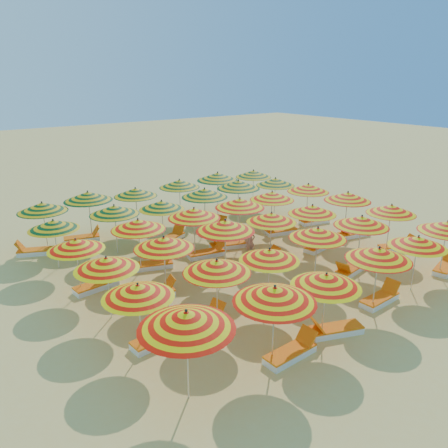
% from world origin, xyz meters
% --- Properties ---
extents(ground, '(120.00, 120.00, 0.00)m').
position_xyz_m(ground, '(0.00, 0.00, 0.00)').
color(ground, '#D7B75F').
rests_on(ground, ground).
extents(umbrella_0, '(3.08, 3.08, 2.57)m').
position_xyz_m(umbrella_0, '(-6.24, -6.27, 2.26)').
color(umbrella_0, silver).
rests_on(umbrella_0, ground).
extents(umbrella_1, '(3.03, 3.03, 2.48)m').
position_xyz_m(umbrella_1, '(-3.53, -6.49, 2.18)').
color(umbrella_1, silver).
rests_on(umbrella_1, ground).
extents(umbrella_2, '(2.31, 2.31, 2.27)m').
position_xyz_m(umbrella_2, '(-1.43, -6.52, 2.00)').
color(umbrella_2, silver).
rests_on(umbrella_2, ground).
extents(umbrella_3, '(2.31, 2.31, 2.38)m').
position_xyz_m(umbrella_3, '(1.41, -6.39, 2.10)').
color(umbrella_3, silver).
rests_on(umbrella_3, ground).
extents(umbrella_4, '(2.31, 2.31, 2.25)m').
position_xyz_m(umbrella_4, '(3.87, -6.40, 1.98)').
color(umbrella_4, silver).
rests_on(umbrella_4, ground).
extents(umbrella_5, '(2.30, 2.30, 2.40)m').
position_xyz_m(umbrella_5, '(6.05, -6.37, 2.11)').
color(umbrella_5, silver).
rests_on(umbrella_5, ground).
extents(umbrella_6, '(2.29, 2.29, 2.24)m').
position_xyz_m(umbrella_6, '(-6.26, -3.68, 1.97)').
color(umbrella_6, silver).
rests_on(umbrella_6, ground).
extents(umbrella_7, '(2.65, 2.65, 2.36)m').
position_xyz_m(umbrella_7, '(-3.57, -3.86, 2.08)').
color(umbrella_7, silver).
rests_on(umbrella_7, ground).
extents(umbrella_8, '(2.34, 2.34, 2.24)m').
position_xyz_m(umbrella_8, '(-1.41, -3.99, 1.97)').
color(umbrella_8, silver).
rests_on(umbrella_8, ground).
extents(umbrella_9, '(2.39, 2.39, 2.37)m').
position_xyz_m(umbrella_9, '(1.37, -3.71, 2.09)').
color(umbrella_9, silver).
rests_on(umbrella_9, ground).
extents(umbrella_10, '(2.85, 2.85, 2.41)m').
position_xyz_m(umbrella_10, '(3.84, -3.90, 2.13)').
color(umbrella_10, silver).
rests_on(umbrella_10, ground).
extents(umbrella_11, '(2.94, 2.94, 2.36)m').
position_xyz_m(umbrella_11, '(6.51, -3.56, 2.07)').
color(umbrella_11, silver).
rests_on(umbrella_11, ground).
extents(umbrella_12, '(2.30, 2.30, 2.28)m').
position_xyz_m(umbrella_12, '(-6.23, -1.36, 2.01)').
color(umbrella_12, silver).
rests_on(umbrella_12, ground).
extents(umbrella_13, '(2.85, 2.85, 2.37)m').
position_xyz_m(umbrella_13, '(-3.90, -1.04, 2.09)').
color(umbrella_13, silver).
rests_on(umbrella_13, ground).
extents(umbrella_14, '(2.89, 2.89, 2.51)m').
position_xyz_m(umbrella_14, '(-1.17, -1.14, 2.21)').
color(umbrella_14, silver).
rests_on(umbrella_14, ground).
extents(umbrella_15, '(2.86, 2.86, 2.31)m').
position_xyz_m(umbrella_15, '(1.40, -1.06, 2.03)').
color(umbrella_15, silver).
rests_on(umbrella_15, ground).
extents(umbrella_16, '(2.76, 2.76, 2.34)m').
position_xyz_m(umbrella_16, '(3.64, -1.38, 2.06)').
color(umbrella_16, silver).
rests_on(umbrella_16, ground).
extents(umbrella_17, '(2.44, 2.44, 2.46)m').
position_xyz_m(umbrella_17, '(6.46, -1.15, 2.16)').
color(umbrella_17, silver).
rests_on(umbrella_17, ground).
extents(umbrella_18, '(2.17, 2.17, 2.22)m').
position_xyz_m(umbrella_18, '(-6.41, 1.07, 1.95)').
color(umbrella_18, silver).
rests_on(umbrella_18, ground).
extents(umbrella_19, '(2.68, 2.68, 2.38)m').
position_xyz_m(umbrella_19, '(-3.72, 1.38, 2.10)').
color(umbrella_19, silver).
rests_on(umbrella_19, ground).
extents(umbrella_20, '(2.98, 2.98, 2.45)m').
position_xyz_m(umbrella_20, '(-1.16, 1.14, 2.16)').
color(umbrella_20, silver).
rests_on(umbrella_20, ground).
extents(umbrella_21, '(2.86, 2.86, 2.48)m').
position_xyz_m(umbrella_21, '(1.39, 1.11, 2.18)').
color(umbrella_21, silver).
rests_on(umbrella_21, ground).
extents(umbrella_22, '(2.34, 2.34, 2.38)m').
position_xyz_m(umbrella_22, '(3.73, 1.41, 2.09)').
color(umbrella_22, silver).
rests_on(umbrella_22, ground).
extents(umbrella_23, '(2.49, 2.49, 2.39)m').
position_xyz_m(umbrella_23, '(6.40, 1.43, 2.10)').
color(umbrella_23, silver).
rests_on(umbrella_23, ground).
extents(umbrella_24, '(2.69, 2.69, 2.22)m').
position_xyz_m(umbrella_24, '(-6.39, 3.86, 1.96)').
color(umbrella_24, silver).
rests_on(umbrella_24, ground).
extents(umbrella_25, '(2.50, 2.50, 2.38)m').
position_xyz_m(umbrella_25, '(-3.67, 3.89, 2.10)').
color(umbrella_25, silver).
rests_on(umbrella_25, ground).
extents(umbrella_26, '(2.52, 2.52, 2.30)m').
position_xyz_m(umbrella_26, '(-1.44, 3.52, 2.02)').
color(umbrella_26, silver).
rests_on(umbrella_26, ground).
extents(umbrella_27, '(2.91, 2.91, 2.50)m').
position_xyz_m(umbrella_27, '(1.11, 3.61, 2.20)').
color(umbrella_27, silver).
rests_on(umbrella_27, ground).
extents(umbrella_28, '(2.93, 2.93, 2.51)m').
position_xyz_m(umbrella_28, '(3.59, 3.96, 2.21)').
color(umbrella_28, silver).
rests_on(umbrella_28, ground).
extents(umbrella_29, '(2.80, 2.80, 2.35)m').
position_xyz_m(umbrella_29, '(6.09, 3.66, 2.07)').
color(umbrella_29, silver).
rests_on(umbrella_29, ground).
extents(umbrella_30, '(2.40, 2.40, 2.40)m').
position_xyz_m(umbrella_30, '(-6.16, 6.24, 2.12)').
color(umbrella_30, silver).
rests_on(umbrella_30, ground).
extents(umbrella_31, '(2.83, 2.83, 2.52)m').
position_xyz_m(umbrella_31, '(-3.90, 6.48, 2.22)').
color(umbrella_31, silver).
rests_on(umbrella_31, ground).
extents(umbrella_32, '(2.73, 2.73, 2.39)m').
position_xyz_m(umbrella_32, '(-1.48, 6.21, 2.10)').
color(umbrella_32, silver).
rests_on(umbrella_32, ground).
extents(umbrella_33, '(2.90, 2.90, 2.41)m').
position_xyz_m(umbrella_33, '(1.31, 6.40, 2.12)').
color(umbrella_33, silver).
rests_on(umbrella_33, ground).
extents(umbrella_34, '(2.98, 2.98, 2.58)m').
position_xyz_m(umbrella_34, '(3.71, 6.04, 2.27)').
color(umbrella_34, silver).
rests_on(umbrella_34, ground).
extents(umbrella_35, '(2.79, 2.79, 2.36)m').
position_xyz_m(umbrella_35, '(6.49, 6.06, 2.07)').
color(umbrella_35, silver).
rests_on(umbrella_35, ground).
extents(lounger_0, '(1.75, 0.63, 0.69)m').
position_xyz_m(lounger_0, '(-2.93, -6.66, 0.15)').
color(lounger_0, white).
rests_on(lounger_0, ground).
extents(lounger_1, '(1.82, 1.17, 0.69)m').
position_xyz_m(lounger_1, '(-0.92, -6.63, 0.15)').
color(lounger_1, white).
rests_on(lounger_1, ground).
extents(lounger_2, '(1.75, 0.64, 0.69)m').
position_xyz_m(lounger_2, '(2.01, -6.29, 0.15)').
color(lounger_2, white).
rests_on(lounger_2, ground).
extents(lounger_3, '(1.82, 0.98, 0.69)m').
position_xyz_m(lounger_3, '(6.65, -6.30, 0.15)').
color(lounger_3, white).
rests_on(lounger_3, ground).
extents(lounger_4, '(1.77, 0.69, 0.69)m').
position_xyz_m(lounger_4, '(-5.66, -3.67, 0.15)').
color(lounger_4, white).
rests_on(lounger_4, ground).
extents(lounger_5, '(1.81, 0.91, 0.69)m').
position_xyz_m(lounger_5, '(-4.07, -3.77, 0.15)').
color(lounger_5, white).
rests_on(lounger_5, ground).
extents(lounger_6, '(1.80, 0.86, 0.69)m').
position_xyz_m(lounger_6, '(3.24, -4.03, 0.15)').
color(lounger_6, white).
rests_on(lounger_6, ground).
extents(lounger_7, '(1.82, 1.22, 0.69)m').
position_xyz_m(lounger_7, '(7.10, -3.75, 0.15)').
color(lounger_7, white).
rests_on(lounger_7, ground).
extents(lounger_8, '(1.82, 0.93, 0.69)m').
position_xyz_m(lounger_8, '(-4.40, -0.94, 0.15)').
color(lounger_8, white).
rests_on(lounger_8, ground).
extents(lounger_9, '(1.75, 0.63, 0.69)m').
position_xyz_m(lounger_9, '(-1.77, -1.08, 0.15)').
color(lounger_9, white).
rests_on(lounger_9, ground).
extents(lounger_10, '(1.81, 0.89, 0.69)m').
position_xyz_m(lounger_10, '(0.90, -1.06, 0.15)').
color(lounger_10, white).
rests_on(lounger_10, ground).
extents(lounger_11, '(1.80, 0.83, 0.69)m').
position_xyz_m(lounger_11, '(4.14, -1.45, 0.15)').
color(lounger_11, white).
rests_on(lounger_11, ground).
extents(lounger_12, '(1.81, 0.91, 0.69)m').
position_xyz_m(lounger_12, '(6.96, -1.33, 0.15)').
color(lounger_12, white).
rests_on(lounger_12, ground).
extents(lounger_13, '(1.78, 0.74, 0.69)m').
position_xyz_m(lounger_13, '(-5.81, 0.96, 0.15)').
color(lounger_13, white).
rests_on(lounger_13, ground).
extents(lounger_14, '(1.83, 1.14, 0.69)m').
position_xyz_m(lounger_14, '(-3.13, 1.38, 0.15)').
color(lounger_14, white).
rests_on(lounger_14, ground).
extents(lounger_15, '(1.82, 0.94, 0.69)m').
position_xyz_m(lounger_15, '(-0.56, 1.06, 0.15)').
color(lounger_15, white).
rests_on(lounger_15, ground).
extents(lounger_16, '(1.83, 1.09, 0.69)m').
position_xyz_m(lounger_16, '(0.80, 1.34, 0.15)').
color(lounger_16, white).
rests_on(lounger_16, ground).
extents(lounger_17, '(1.82, 1.00, 0.69)m').
position_xyz_m(lounger_17, '(4.23, 1.21, 0.15)').
color(lounger_17, white).
rests_on(lounger_17, ground).
extents(lounger_18, '(1.82, 0.96, 0.69)m').
position_xyz_m(lounger_18, '(6.91, 1.32, 0.15)').
color(lounger_18, white).
rests_on(lounger_18, ground).
extents(lounger_19, '(1.82, 1.24, 0.69)m').
position_xyz_m(lounger_19, '(-0.84, 3.76, 0.15)').
color(lounger_19, white).
rests_on(lounger_19, ground).
extents(lounger_20, '(1.83, 1.09, 0.69)m').
position_xyz_m(lounger_20, '(1.70, 3.63, 0.15)').
color(lounger_20, white).
rests_on(lounger_20, ground).
extents(lounger_21, '(1.82, 1.26, 0.69)m').
position_xyz_m(lounger_21, '(-6.75, 6.02, 0.15)').
color(lounger_21, white).
rests_on(lounger_21, ground).
extents(lounger_22, '(1.83, 1.04, 0.69)m').
position_xyz_m(lounger_22, '(-4.41, 6.42, 0.15)').
color(lounger_22, white).
rests_on(lounger_22, ground).
extents(beachgoer_a, '(0.54, 0.42, 1.30)m').
position_xyz_m(beachgoer_a, '(1.13, 0.01, 0.65)').
color(beachgoer_a, tan).
rests_on(beachgoer_a, ground).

